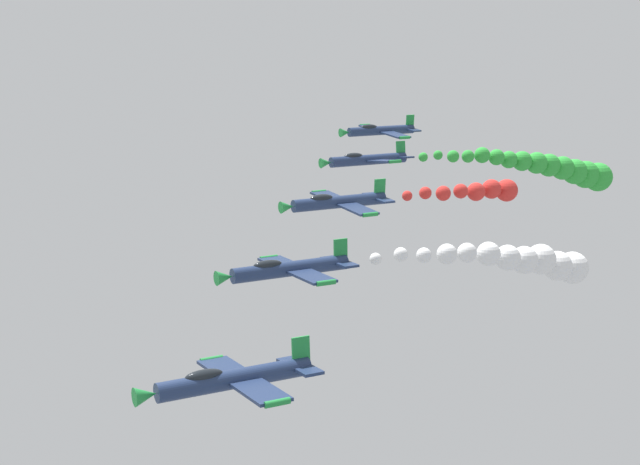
% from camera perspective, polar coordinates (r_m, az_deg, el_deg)
% --- Properties ---
extents(airplane_left_inner, '(9.56, 10.35, 2.37)m').
position_cam_1_polar(airplane_left_inner, '(51.66, -5.45, -8.98)').
color(airplane_left_inner, navy).
extents(airplane_right_inner, '(9.57, 10.35, 2.33)m').
position_cam_1_polar(airplane_right_inner, '(66.07, -1.96, -2.25)').
color(airplane_right_inner, navy).
extents(smoke_trail_right_inner, '(4.63, 24.07, 5.99)m').
position_cam_1_polar(smoke_trail_right_inner, '(81.05, 12.92, -1.76)').
color(smoke_trail_right_inner, white).
extents(airplane_left_outer, '(9.56, 10.35, 2.35)m').
position_cam_1_polar(airplane_left_outer, '(80.89, 1.09, 1.90)').
color(airplane_left_outer, navy).
extents(smoke_trail_left_outer, '(2.85, 14.12, 2.43)m').
position_cam_1_polar(smoke_trail_left_outer, '(90.62, 9.95, 2.54)').
color(smoke_trail_left_outer, red).
extents(airplane_right_outer, '(9.55, 10.35, 2.50)m').
position_cam_1_polar(airplane_right_outer, '(97.98, 2.91, 4.51)').
color(airplane_right_outer, navy).
extents(smoke_trail_right_outer, '(3.55, 28.23, 6.46)m').
position_cam_1_polar(smoke_trail_right_outer, '(114.37, 14.62, 3.80)').
color(smoke_trail_right_outer, green).
extents(airplane_trailing, '(9.56, 10.35, 2.40)m').
position_cam_1_polar(airplane_trailing, '(113.25, 3.73, 6.30)').
color(airplane_trailing, navy).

